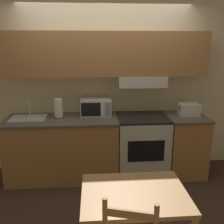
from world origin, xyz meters
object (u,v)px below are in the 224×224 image
object	(u,v)px
microwave	(96,107)
stove_range	(142,145)
toaster	(189,109)
dining_table	(134,206)
paper_towel_roll	(58,108)
sink_basin	(28,118)

from	to	relation	value
microwave	stove_range	bearing A→B (deg)	-12.33
toaster	stove_range	bearing A→B (deg)	-178.43
dining_table	paper_towel_roll	bearing A→B (deg)	116.04
stove_range	dining_table	world-z (taller)	stove_range
microwave	toaster	size ratio (longest dim) A/B	1.50
sink_basin	dining_table	bearing A→B (deg)	-52.79
toaster	dining_table	distance (m)	2.03
paper_towel_roll	dining_table	size ratio (longest dim) A/B	0.32
stove_range	sink_basin	xyz separation A→B (m)	(-1.64, -0.01, 0.47)
toaster	sink_basin	bearing A→B (deg)	-179.41
paper_towel_roll	sink_basin	bearing A→B (deg)	-173.10
toaster	paper_towel_roll	world-z (taller)	paper_towel_roll
sink_basin	paper_towel_roll	xyz separation A→B (m)	(0.42, 0.05, 0.12)
stove_range	toaster	xyz separation A→B (m)	(0.70, 0.02, 0.55)
stove_range	paper_towel_roll	world-z (taller)	paper_towel_roll
microwave	paper_towel_roll	xyz separation A→B (m)	(-0.54, -0.10, 0.01)
microwave	sink_basin	bearing A→B (deg)	-170.87
microwave	dining_table	size ratio (longest dim) A/B	0.51
microwave	paper_towel_roll	size ratio (longest dim) A/B	1.60
stove_range	paper_towel_roll	xyz separation A→B (m)	(-1.22, 0.05, 0.60)
paper_towel_roll	dining_table	bearing A→B (deg)	-63.96
sink_basin	dining_table	distance (m)	2.09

